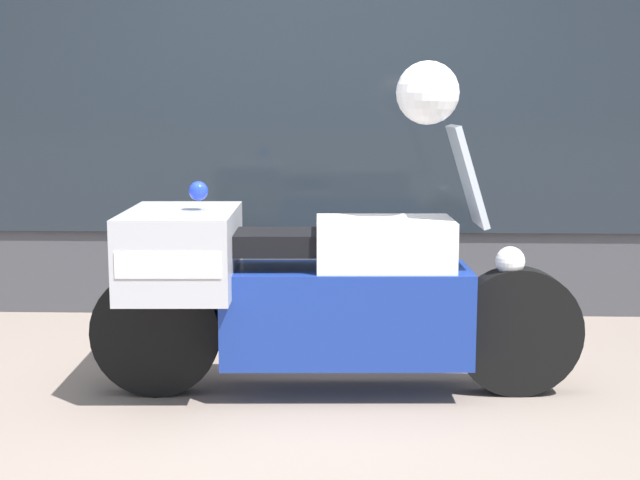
# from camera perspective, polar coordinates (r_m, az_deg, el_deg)

# --- Properties ---
(ground_plane) EXTENTS (60.00, 60.00, 0.00)m
(ground_plane) POSITION_cam_1_polar(r_m,az_deg,el_deg) (4.15, -1.12, -10.60)
(ground_plane) COLOR gray
(window_display) EXTENTS (5.66, 0.30, 1.99)m
(window_display) POSITION_cam_1_polar(r_m,az_deg,el_deg) (6.01, 3.25, 0.10)
(window_display) COLOR slate
(window_display) RESTS_ON ground
(paramedic_motorcycle) EXTENTS (2.32, 0.79, 1.28)m
(paramedic_motorcycle) POSITION_cam_1_polar(r_m,az_deg,el_deg) (4.19, -1.40, -2.99)
(paramedic_motorcycle) COLOR black
(paramedic_motorcycle) RESTS_ON ground
(white_helmet) EXTENTS (0.29, 0.29, 0.29)m
(white_helmet) POSITION_cam_1_polar(r_m,az_deg,el_deg) (4.13, 6.91, 9.34)
(white_helmet) COLOR white
(white_helmet) RESTS_ON paramedic_motorcycle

